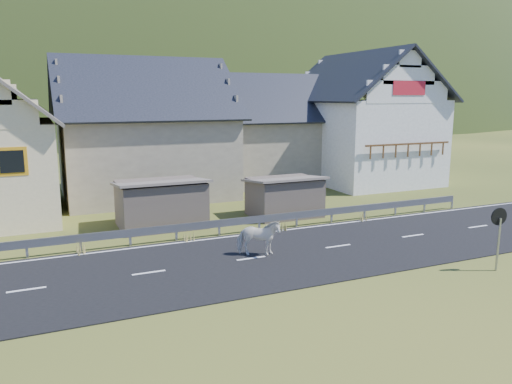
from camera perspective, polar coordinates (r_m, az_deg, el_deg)
name	(u,v)px	position (r m, az deg, el deg)	size (l,w,h in m)	color
ground	(251,259)	(19.64, -0.56, -7.71)	(160.00, 160.00, 0.00)	#303D17
road	(251,259)	(19.63, -0.56, -7.65)	(60.00, 7.00, 0.04)	black
lane_markings	(251,258)	(19.63, -0.56, -7.58)	(60.00, 6.60, 0.01)	silver
guardrail	(219,224)	(22.77, -4.23, -3.65)	(28.10, 0.09, 0.75)	#93969B
shed_left	(161,204)	(24.75, -10.82, -1.36)	(4.30, 3.30, 2.40)	#66584D
shed_right	(284,197)	(26.49, 3.26, -0.60)	(3.80, 2.90, 2.20)	#66584D
house_stone_a	(143,123)	(32.77, -12.74, 7.75)	(10.80, 9.80, 8.90)	gray
house_stone_b	(272,124)	(37.88, 1.81, 7.79)	(9.80, 8.80, 8.10)	gray
house_white	(362,113)	(38.32, 12.02, 8.83)	(8.80, 10.80, 9.70)	white
mountain	(74,168)	(199.23, -20.06, 2.60)	(440.00, 280.00, 260.00)	#253311
horse	(258,238)	(19.77, 0.27, -5.24)	(1.73, 0.79, 1.46)	silver
traffic_mirror	(499,225)	(20.00, 25.98, -3.38)	(0.65, 0.21, 2.34)	#93969B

